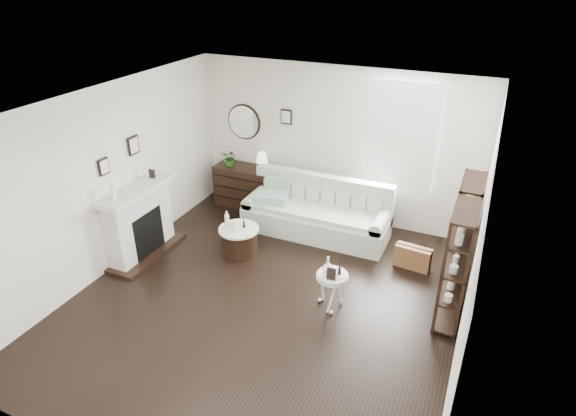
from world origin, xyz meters
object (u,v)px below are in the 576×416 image
at_px(dresser, 246,186).
at_px(drum_table, 239,240).
at_px(sofa, 317,215).
at_px(pedestal_table, 332,277).

height_order(dresser, drum_table, dresser).
bearing_deg(drum_table, sofa, 51.92).
distance_m(dresser, pedestal_table, 3.31).
distance_m(dresser, drum_table, 1.68).
relative_size(dresser, pedestal_table, 2.25).
relative_size(sofa, dresser, 2.10).
xyz_separation_m(sofa, drum_table, (-0.89, -1.13, -0.09)).
bearing_deg(sofa, drum_table, -128.08).
xyz_separation_m(dresser, drum_table, (0.68, -1.53, -0.16)).
relative_size(sofa, pedestal_table, 4.72).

